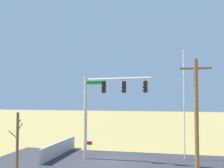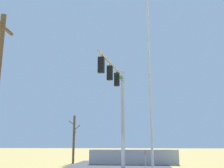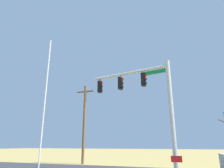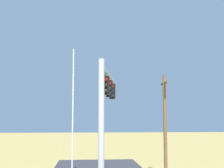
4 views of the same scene
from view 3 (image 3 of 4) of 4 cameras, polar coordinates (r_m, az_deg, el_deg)
signal_mast at (r=14.22m, az=9.38°, el=-2.97°), size 6.01×1.29×7.25m
flagpole at (r=15.22m, az=-18.32°, el=-4.43°), size 0.10×0.10×9.57m
utility_pole at (r=21.04m, az=-7.82°, el=-10.37°), size 1.90×0.26×7.74m
open_sign at (r=11.75m, az=17.73°, el=-20.18°), size 0.56×0.04×1.22m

